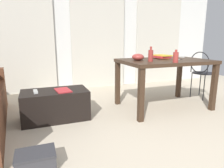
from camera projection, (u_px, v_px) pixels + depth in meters
name	position (u px, v px, depth m)	size (l,w,h in m)	color
ground_plane	(139.00, 115.00, 2.93)	(7.87, 7.87, 0.00)	beige
wall_back	(97.00, 30.00, 4.51)	(6.09, 0.10, 2.56)	silver
curtains	(99.00, 35.00, 4.46)	(4.33, 0.03, 2.35)	beige
coffee_table	(56.00, 105.00, 2.77)	(0.87, 0.48, 0.40)	black
craft_table	(165.00, 66.00, 3.16)	(1.36, 0.90, 0.77)	#382619
wire_chair	(201.00, 69.00, 3.67)	(0.38, 0.41, 0.86)	black
bottle_near	(176.00, 57.00, 2.73)	(0.07, 0.07, 0.17)	#99332D
bottle_far	(151.00, 55.00, 2.88)	(0.07, 0.07, 0.21)	#99332D
bowl	(138.00, 57.00, 3.02)	(0.18, 0.18, 0.10)	#9E3833
book_stack	(162.00, 57.00, 3.31)	(0.23, 0.30, 0.06)	gold
tv_remote_on_table	(180.00, 57.00, 3.55)	(0.05, 0.16, 0.02)	#B7B7B2
scissors	(180.00, 59.00, 3.15)	(0.09, 0.10, 0.00)	#9EA0A5
tv_remote_primary	(36.00, 92.00, 2.63)	(0.05, 0.18, 0.02)	#B7B7B2
magazine	(63.00, 90.00, 2.71)	(0.18, 0.29, 0.01)	red
shoebox	(36.00, 160.00, 1.71)	(0.33, 0.24, 0.15)	#38383D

